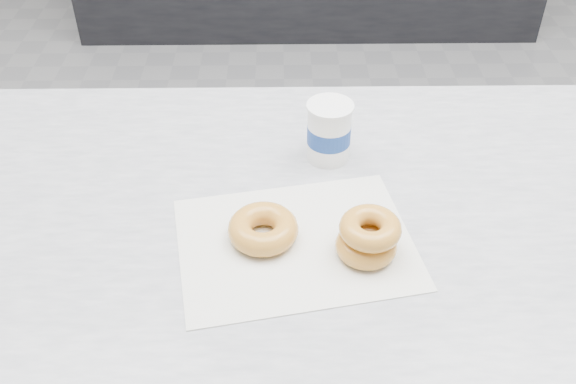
# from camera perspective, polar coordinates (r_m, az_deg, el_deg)

# --- Properties ---
(ground) EXTENTS (5.00, 5.00, 0.00)m
(ground) POSITION_cam_1_polar(r_m,az_deg,el_deg) (2.07, 3.89, -9.45)
(ground) COLOR gray
(ground) RESTS_ON ground
(counter) EXTENTS (3.06, 0.76, 0.90)m
(counter) POSITION_cam_1_polar(r_m,az_deg,el_deg) (1.34, 6.53, -16.20)
(counter) COLOR #333335
(counter) RESTS_ON ground
(wax_paper) EXTENTS (0.38, 0.32, 0.00)m
(wax_paper) POSITION_cam_1_polar(r_m,az_deg,el_deg) (0.94, 0.67, -4.56)
(wax_paper) COLOR silver
(wax_paper) RESTS_ON counter
(donut_single) EXTENTS (0.13, 0.13, 0.04)m
(donut_single) POSITION_cam_1_polar(r_m,az_deg,el_deg) (0.94, -2.22, -3.29)
(donut_single) COLOR gold
(donut_single) RESTS_ON wax_paper
(donut_stack) EXTENTS (0.11, 0.11, 0.06)m
(donut_stack) POSITION_cam_1_polar(r_m,az_deg,el_deg) (0.92, 7.13, -3.98)
(donut_stack) COLOR gold
(donut_stack) RESTS_ON wax_paper
(coffee_cup) EXTENTS (0.08, 0.08, 0.10)m
(coffee_cup) POSITION_cam_1_polar(r_m,az_deg,el_deg) (1.08, 3.67, 5.43)
(coffee_cup) COLOR white
(coffee_cup) RESTS_ON counter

